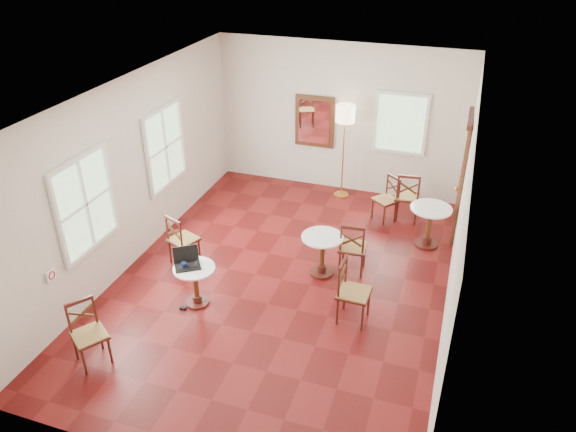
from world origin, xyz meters
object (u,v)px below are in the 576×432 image
object	(u,v)px
chair_mid_a	(353,247)
cafe_table_back	(429,222)
cafe_table_near	(195,281)
chair_mid_b	(352,292)
chair_back_b	(387,199)
chair_back_a	(407,196)
floor_lamp	(345,120)
chair_near_b	(89,334)
chair_near_a	(182,240)
mouse	(194,266)
navy_mug	(184,265)
cafe_table_mid	(322,251)
laptop	(187,261)
power_adapter	(183,308)
water_glass	(198,264)

from	to	relation	value
chair_mid_a	cafe_table_back	bearing A→B (deg)	-135.47
cafe_table_near	chair_mid_b	bearing A→B (deg)	9.55
cafe_table_back	chair_back_b	world-z (taller)	chair_back_b
chair_back_a	floor_lamp	size ratio (longest dim) A/B	0.51
chair_near_b	chair_back_b	bearing A→B (deg)	3.64
chair_near_a	chair_mid_a	xyz separation A→B (m)	(2.68, 0.64, 0.01)
chair_back_a	chair_mid_a	bearing A→B (deg)	67.94
cafe_table_back	chair_back_b	bearing A→B (deg)	141.47
chair_near_a	mouse	xyz separation A→B (m)	(0.69, -0.89, 0.21)
chair_mid_a	chair_back_a	xyz separation A→B (m)	(0.58, 1.99, 0.03)
cafe_table_back	chair_near_b	distance (m)	5.68
cafe_table_near	chair_mid_a	xyz separation A→B (m)	(1.99, 1.54, 0.06)
chair_back_a	chair_back_b	distance (m)	0.38
mouse	chair_mid_b	bearing A→B (deg)	3.47
navy_mug	floor_lamp	bearing A→B (deg)	72.43
cafe_table_mid	chair_back_a	world-z (taller)	chair_back_a
chair_back_a	navy_mug	xyz separation A→B (m)	(-2.69, -3.58, 0.20)
cafe_table_mid	laptop	xyz separation A→B (m)	(-1.67, -1.29, 0.27)
cafe_table_near	power_adapter	world-z (taller)	cafe_table_near
cafe_table_near	floor_lamp	world-z (taller)	floor_lamp
floor_lamp	mouse	xyz separation A→B (m)	(-1.19, -4.10, -0.96)
chair_mid_a	water_glass	bearing A→B (deg)	33.88
chair_near_b	power_adapter	size ratio (longest dim) A/B	9.73
chair_mid_a	cafe_table_mid	bearing A→B (deg)	21.57
chair_back_a	water_glass	world-z (taller)	chair_back_a
chair_near_a	chair_back_a	xyz separation A→B (m)	(3.25, 2.63, 0.04)
cafe_table_mid	chair_near_a	size ratio (longest dim) A/B	0.77
cafe_table_back	water_glass	xyz separation A→B (m)	(-3.01, -2.70, 0.24)
chair_near_b	laptop	world-z (taller)	laptop
cafe_table_near	mouse	bearing A→B (deg)	83.61
cafe_table_back	mouse	xyz separation A→B (m)	(-3.05, -2.73, 0.20)
chair_mid_b	laptop	bearing A→B (deg)	100.49
cafe_table_near	mouse	size ratio (longest dim) A/B	6.68
chair_mid_a	chair_mid_b	xyz separation A→B (m)	(0.25, -1.16, 0.02)
chair_near_b	chair_mid_a	bearing A→B (deg)	-7.33
cafe_table_near	chair_near_a	distance (m)	1.13
chair_back_a	power_adapter	size ratio (longest dim) A/B	10.78
navy_mug	power_adapter	xyz separation A→B (m)	(-0.01, -0.14, -0.67)
chair_near_b	mouse	xyz separation A→B (m)	(0.74, 1.50, 0.22)
chair_near_a	laptop	size ratio (longest dim) A/B	1.93
chair_near_b	navy_mug	xyz separation A→B (m)	(0.62, 1.43, 0.25)
chair_mid_b	mouse	distance (m)	2.28
chair_near_a	chair_near_b	size ratio (longest dim) A/B	1.02
mouse	chair_back_a	bearing A→B (deg)	48.07
chair_mid_a	chair_back_b	distance (m)	1.88
chair_back_b	navy_mug	distance (m)	4.18
chair_back_b	navy_mug	size ratio (longest dim) A/B	7.34
cafe_table_mid	floor_lamp	distance (m)	3.04
chair_mid_a	navy_mug	bearing A→B (deg)	33.14
power_adapter	chair_mid_a	bearing A→B (deg)	39.25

